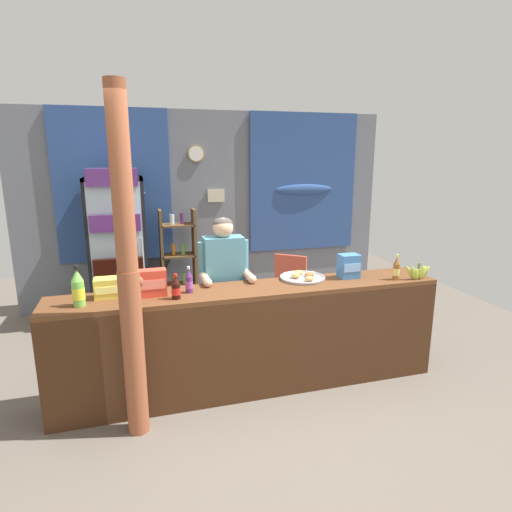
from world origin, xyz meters
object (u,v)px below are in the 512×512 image
at_px(soda_bottle_iced_tea, 396,269).
at_px(soda_bottle_cola, 176,288).
at_px(snack_box_crackers, 152,283).
at_px(shopkeeper, 224,277).
at_px(soda_bottle_lime_soda, 78,289).
at_px(timber_post, 128,278).
at_px(bottle_shelf_rack, 179,258).
at_px(plastic_lawn_chair, 293,280).
at_px(stall_counter, 256,332).
at_px(snack_box_instant_noodle, 108,288).
at_px(banana_bunch, 419,273).
at_px(pastry_tray, 302,277).
at_px(snack_box_biscuit, 349,266).
at_px(soda_bottle_grape_soda, 189,282).
at_px(drink_fridge, 118,239).

xyz_separation_m(soda_bottle_iced_tea, soda_bottle_cola, (-2.03, 0.02, -0.01)).
height_order(soda_bottle_iced_tea, snack_box_crackers, soda_bottle_iced_tea).
height_order(shopkeeper, soda_bottle_iced_tea, shopkeeper).
distance_m(shopkeeper, soda_bottle_lime_soda, 1.33).
xyz_separation_m(timber_post, bottle_shelf_rack, (0.62, 2.65, -0.51)).
xyz_separation_m(plastic_lawn_chair, snack_box_crackers, (-1.84, -1.53, 0.57)).
xyz_separation_m(timber_post, snack_box_crackers, (0.17, 0.41, -0.17)).
height_order(stall_counter, snack_box_instant_noodle, snack_box_instant_noodle).
relative_size(shopkeeper, snack_box_crackers, 6.55).
bearing_deg(snack_box_crackers, soda_bottle_iced_tea, -3.89).
distance_m(plastic_lawn_chair, soda_bottle_lime_soda, 2.95).
distance_m(bottle_shelf_rack, banana_bunch, 3.15).
xyz_separation_m(timber_post, snack_box_instant_noodle, (-0.18, 0.46, -0.20)).
bearing_deg(bottle_shelf_rack, pastry_tray, -66.49).
bearing_deg(soda_bottle_iced_tea, snack_box_crackers, 176.11).
distance_m(timber_post, snack_box_crackers, 0.48).
bearing_deg(pastry_tray, snack_box_biscuit, -9.05).
distance_m(timber_post, shopkeeper, 1.19).
distance_m(soda_bottle_lime_soda, snack_box_crackers, 0.56).
xyz_separation_m(soda_bottle_lime_soda, snack_box_instant_noodle, (0.20, 0.15, -0.05)).
xyz_separation_m(plastic_lawn_chair, snack_box_biscuit, (-0.02, -1.50, 0.57)).
relative_size(stall_counter, banana_bunch, 12.34).
bearing_deg(banana_bunch, snack_box_biscuit, 159.54).
height_order(timber_post, snack_box_biscuit, timber_post).
bearing_deg(snack_box_instant_noodle, timber_post, -69.28).
relative_size(soda_bottle_grape_soda, soda_bottle_cola, 1.09).
bearing_deg(soda_bottle_lime_soda, soda_bottle_grape_soda, 6.38).
bearing_deg(snack_box_crackers, banana_bunch, -4.62).
bearing_deg(soda_bottle_lime_soda, soda_bottle_cola, -2.89).
height_order(drink_fridge, shopkeeper, drink_fridge).
distance_m(drink_fridge, pastry_tray, 2.61).
xyz_separation_m(drink_fridge, banana_bunch, (2.74, -2.28, -0.05)).
xyz_separation_m(bottle_shelf_rack, banana_bunch, (1.98, -2.43, 0.30)).
bearing_deg(pastry_tray, soda_bottle_iced_tea, -16.71).
bearing_deg(snack_box_crackers, snack_box_instant_noodle, 171.32).
bearing_deg(timber_post, bottle_shelf_rack, 76.87).
relative_size(plastic_lawn_chair, snack_box_crackers, 3.70).
xyz_separation_m(soda_bottle_iced_tea, snack_box_instant_noodle, (-2.56, 0.20, -0.02)).
relative_size(drink_fridge, soda_bottle_iced_tea, 8.07).
relative_size(timber_post, plastic_lawn_chair, 2.99).
relative_size(drink_fridge, snack_box_instant_noodle, 9.22).
distance_m(timber_post, soda_bottle_lime_soda, 0.51).
distance_m(drink_fridge, shopkeeper, 1.98).
relative_size(snack_box_biscuit, pastry_tray, 0.53).
relative_size(soda_bottle_iced_tea, snack_box_instant_noodle, 1.14).
bearing_deg(soda_bottle_iced_tea, snack_box_instant_noodle, 175.45).
bearing_deg(snack_box_instant_noodle, soda_bottle_iced_tea, -4.55).
height_order(timber_post, soda_bottle_cola, timber_post).
relative_size(soda_bottle_cola, snack_box_crackers, 0.90).
bearing_deg(snack_box_crackers, snack_box_biscuit, 0.97).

